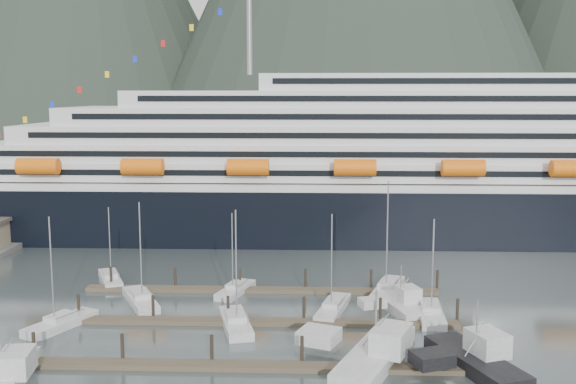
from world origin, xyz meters
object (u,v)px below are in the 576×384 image
at_px(cruise_ship, 461,172).
at_px(sailboat_e, 110,279).
at_px(trawler_a, 1,378).
at_px(sailboat_g, 388,290).
at_px(sailboat_b, 141,300).
at_px(trawler_d, 474,360).
at_px(sailboat_c, 236,323).
at_px(sailboat_d, 333,309).
at_px(sailboat_a, 61,324).
at_px(sailboat_h, 430,314).
at_px(trawler_e, 399,305).
at_px(trawler_c, 374,353).
at_px(sailboat_f, 235,290).

bearing_deg(cruise_ship, sailboat_e, -148.50).
relative_size(cruise_ship, sailboat_e, 18.36).
bearing_deg(trawler_a, sailboat_g, -58.98).
height_order(sailboat_b, trawler_d, sailboat_b).
bearing_deg(sailboat_g, sailboat_c, 144.07).
height_order(sailboat_c, trawler_d, sailboat_c).
relative_size(sailboat_d, trawler_d, 0.96).
bearing_deg(sailboat_g, cruise_ship, -7.47).
bearing_deg(sailboat_c, cruise_ship, -49.09).
bearing_deg(sailboat_a, sailboat_d, -51.83).
bearing_deg(sailboat_b, sailboat_a, 117.10).
relative_size(sailboat_e, trawler_a, 0.85).
distance_m(sailboat_h, trawler_e, 4.07).
bearing_deg(sailboat_c, sailboat_e, 33.68).
xyz_separation_m(sailboat_b, trawler_c, (28.28, -18.07, 0.58)).
bearing_deg(sailboat_b, sailboat_d, -121.80).
bearing_deg(cruise_ship, sailboat_d, -118.41).
bearing_deg(sailboat_f, trawler_c, -126.70).
height_order(sailboat_b, sailboat_e, sailboat_b).
distance_m(cruise_ship, sailboat_c, 65.68).
xyz_separation_m(trawler_a, trawler_e, (39.36, 23.28, -0.07)).
relative_size(cruise_ship, trawler_d, 15.61).
bearing_deg(trawler_c, sailboat_h, -7.72).
relative_size(sailboat_g, trawler_c, 0.97).
bearing_deg(sailboat_c, trawler_e, -86.24).
relative_size(sailboat_f, trawler_d, 0.86).
distance_m(trawler_c, trawler_e, 16.79).
height_order(sailboat_a, sailboat_e, sailboat_a).
distance_m(sailboat_c, sailboat_g, 23.80).
height_order(sailboat_a, sailboat_b, sailboat_b).
xyz_separation_m(sailboat_d, sailboat_f, (-12.97, 7.31, -0.00)).
bearing_deg(sailboat_f, sailboat_h, -92.65).
relative_size(sailboat_e, sailboat_f, 0.99).
xyz_separation_m(trawler_c, trawler_e, (4.62, 16.14, -0.16)).
relative_size(sailboat_a, trawler_c, 0.83).
bearing_deg(sailboat_g, trawler_a, 146.00).
distance_m(sailboat_a, trawler_d, 46.00).
bearing_deg(sailboat_d, sailboat_h, -84.63).
bearing_deg(sailboat_h, trawler_c, 153.62).
height_order(trawler_d, trawler_e, trawler_d).
bearing_deg(sailboat_d, sailboat_g, -28.79).
relative_size(sailboat_c, sailboat_h, 1.13).
xyz_separation_m(sailboat_b, sailboat_e, (-6.88, 9.81, -0.03)).
xyz_separation_m(cruise_ship, sailboat_g, (-17.84, -38.82, -11.60)).
height_order(sailboat_d, trawler_c, sailboat_d).
bearing_deg(trawler_c, cruise_ship, 3.03).
distance_m(sailboat_c, trawler_e, 20.67).
xyz_separation_m(sailboat_e, trawler_a, (0.42, -35.01, 0.51)).
relative_size(sailboat_a, sailboat_g, 0.86).
xyz_separation_m(sailboat_a, sailboat_b, (6.89, 9.29, -0.00)).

